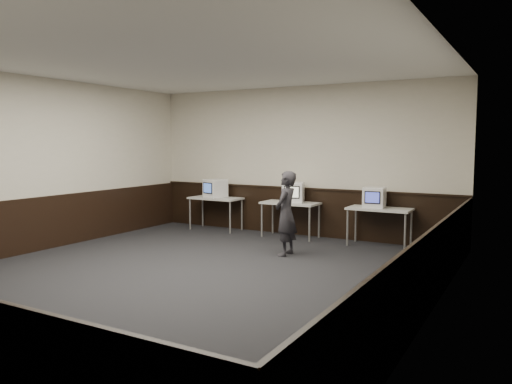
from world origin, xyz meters
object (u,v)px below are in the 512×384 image
Objects in this scene: emac_center at (293,192)px; person at (286,214)px; emac_right at (374,197)px; desk_center at (290,206)px; desk_left at (216,200)px; emac_left at (215,188)px; desk_right at (380,212)px.

person reaches higher than emac_center.
emac_right is at bearing -18.24° from emac_center.
desk_left is at bearing 180.00° from desk_center.
emac_left is 0.97× the size of emac_center.
desk_left is 3.80m from desk_right.
desk_right is 2.60× the size of emac_right.
person is (0.61, -1.59, -0.22)m from emac_center.
desk_right is at bearing 17.10° from emac_left.
person reaches higher than emac_left.
emac_center reaches higher than emac_right.
person is at bearing -66.89° from desk_center.
emac_left is at bearing -179.95° from desk_right.
emac_center is at bearing 179.83° from desk_right.
desk_right is 3.82m from emac_left.
person reaches higher than desk_right.
desk_center is 2.60× the size of emac_right.
person is (-1.23, -1.58, 0.07)m from desk_right.
emac_left is 3.70m from emac_right.
person is at bearing -31.54° from desk_left.
emac_left reaches higher than desk_right.
desk_right is (1.90, 0.00, 0.00)m from desk_center.
emac_left is (-1.91, -0.00, 0.28)m from desk_center.
emac_center is 1.21× the size of emac_right.
emac_center is 0.37× the size of person.
emac_center reaches higher than desk_left.
desk_left is at bearing 162.62° from emac_center.
emac_right is at bearing -0.24° from desk_left.
desk_right is 2.15× the size of emac_center.
desk_left is 0.80× the size of person.
person reaches higher than desk_left.
desk_center and desk_right have the same top height.
emac_right is at bearing -171.25° from desk_right.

